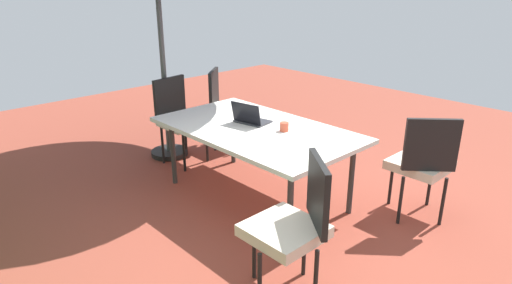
{
  "coord_description": "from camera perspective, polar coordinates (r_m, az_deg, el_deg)",
  "views": [
    {
      "loc": [
        -2.81,
        2.66,
        2.04
      ],
      "look_at": [
        0.0,
        0.0,
        0.58
      ],
      "focal_mm": 30.72,
      "sensor_mm": 36.0,
      "label": 1
    }
  ],
  "objects": [
    {
      "name": "ground_plane",
      "position": [
        4.38,
        -0.0,
        -7.24
      ],
      "size": [
        10.0,
        10.0,
        0.02
      ],
      "primitive_type": "cube",
      "color": "brown"
    },
    {
      "name": "dining_table",
      "position": [
        4.1,
        -0.0,
        1.28
      ],
      "size": [
        1.93,
        1.11,
        0.72
      ],
      "color": "silver",
      "rests_on": "ground_plane"
    },
    {
      "name": "chair_southeast",
      "position": [
        5.51,
        -3.93,
        4.94
      ],
      "size": [
        0.59,
        0.58,
        0.98
      ],
      "rotation": [
        0.0,
        0.0,
        5.42
      ],
      "color": "beige",
      "rests_on": "ground_plane"
    },
    {
      "name": "chair_southwest",
      "position": [
        4.05,
        20.88,
        -2.31
      ],
      "size": [
        0.59,
        0.59,
        0.98
      ],
      "rotation": [
        0.0,
        0.0,
        0.75
      ],
      "color": "beige",
      "rests_on": "ground_plane"
    },
    {
      "name": "chair_northwest",
      "position": [
        2.89,
        4.97,
        -10.33
      ],
      "size": [
        0.58,
        0.58,
        0.98
      ],
      "rotation": [
        0.0,
        0.0,
        2.48
      ],
      "color": "beige",
      "rests_on": "ground_plane"
    },
    {
      "name": "chair_east",
      "position": [
        5.08,
        -9.93,
        3.33
      ],
      "size": [
        0.49,
        0.48,
        0.98
      ],
      "rotation": [
        0.0,
        0.0,
        4.85
      ],
      "color": "beige",
      "rests_on": "ground_plane"
    },
    {
      "name": "laptop",
      "position": [
        4.2,
        -0.74,
        3.08
      ],
      "size": [
        0.36,
        0.3,
        0.21
      ],
      "rotation": [
        0.0,
        0.0,
        0.18
      ],
      "color": "#2D2D33",
      "rests_on": "dining_table"
    },
    {
      "name": "cup",
      "position": [
        3.99,
        3.7,
        1.99
      ],
      "size": [
        0.08,
        0.08,
        0.08
      ],
      "primitive_type": "cylinder",
      "color": "#CC4C33",
      "rests_on": "dining_table"
    }
  ]
}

